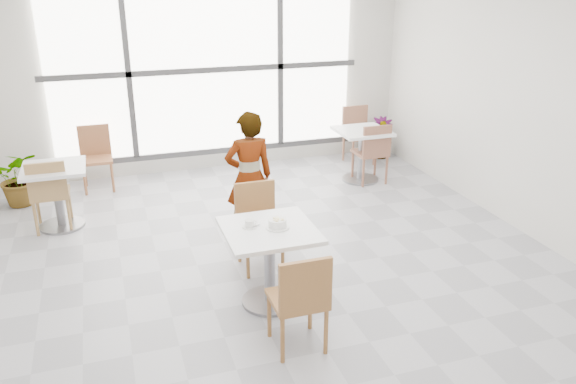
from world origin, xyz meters
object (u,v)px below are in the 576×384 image
object	(u,v)px
bg_table_right	(362,148)
plant_right	(381,138)
coffee_cup	(250,224)
bg_chair_right_near	(373,150)
bg_chair_right_far	(357,131)
chair_near	(301,297)
person	(249,177)
bg_table_left	(57,188)
main_table	(269,251)
oatmeal_bowl	(277,223)
bg_chair_left_near	(49,191)
plant_left	(20,177)
bg_chair_left_far	(96,153)
chair_far	(258,219)

from	to	relation	value
bg_table_right	plant_right	distance (m)	1.18
coffee_cup	bg_chair_right_near	xyz separation A→B (m)	(2.42, 2.47, -0.28)
coffee_cup	bg_chair_right_near	distance (m)	3.47
bg_chair_right_far	chair_near	bearing A→B (deg)	-119.70
person	plant_right	xyz separation A→B (m)	(2.75, 2.23, -0.41)
bg_chair_right_far	plant_right	size ratio (longest dim) A/B	1.33
person	bg_table_right	distance (m)	2.42
person	bg_chair_right_far	distance (m)	3.17
bg_table_left	plant_right	size ratio (longest dim) A/B	1.15
bg_chair_right_near	main_table	bearing A→B (deg)	48.33
oatmeal_bowl	bg_table_right	world-z (taller)	oatmeal_bowl
bg_chair_left_near	bg_chair_right_far	xyz separation A→B (m)	(4.43, 1.26, 0.00)
plant_right	coffee_cup	bearing A→B (deg)	-131.14
coffee_cup	plant_left	xyz separation A→B (m)	(-2.21, 3.19, -0.41)
bg_table_left	plant_right	world-z (taller)	bg_table_left
plant_left	person	bearing A→B (deg)	-36.62
coffee_cup	bg_table_left	bearing A→B (deg)	126.92
coffee_cup	bg_chair_right_far	world-z (taller)	bg_chair_right_far
person	bg_chair_left_far	bearing A→B (deg)	-54.98
main_table	person	distance (m)	1.40
oatmeal_bowl	bg_chair_right_far	bearing A→B (deg)	55.86
oatmeal_bowl	bg_chair_left_far	world-z (taller)	bg_chair_left_far
chair_near	bg_chair_left_near	world-z (taller)	same
bg_chair_right_near	plant_right	bearing A→B (deg)	-122.03
oatmeal_bowl	bg_table_right	size ratio (longest dim) A/B	0.28
bg_chair_left_near	plant_right	size ratio (longest dim) A/B	1.33
bg_table_left	chair_near	bearing A→B (deg)	-58.75
bg_table_left	bg_chair_right_near	distance (m)	4.15
chair_far	bg_chair_left_far	size ratio (longest dim) A/B	1.00
bg_chair_left_far	plant_right	world-z (taller)	bg_chair_left_far
main_table	bg_chair_right_near	distance (m)	3.41
chair_near	bg_chair_right_far	world-z (taller)	same
chair_far	oatmeal_bowl	size ratio (longest dim) A/B	4.14
bg_chair_left_near	bg_chair_right_far	distance (m)	4.61
bg_table_right	main_table	bearing A→B (deg)	-128.64
bg_chair_left_far	bg_chair_right_near	world-z (taller)	same
chair_far	plant_right	xyz separation A→B (m)	(2.83, 2.86, -0.17)
chair_near	bg_table_right	size ratio (longest dim) A/B	1.16
oatmeal_bowl	chair_far	bearing A→B (deg)	87.94
plant_left	plant_right	world-z (taller)	plant_left
bg_chair_left_far	plant_right	distance (m)	4.36
oatmeal_bowl	bg_chair_left_far	bearing A→B (deg)	112.47
chair_far	person	world-z (taller)	person
chair_far	bg_chair_right_far	bearing A→B (deg)	49.49
main_table	bg_chair_left_near	world-z (taller)	bg_chair_left_near
person	bg_table_right	bearing A→B (deg)	-146.66
main_table	bg_table_left	distance (m)	3.02
chair_near	bg_chair_right_near	world-z (taller)	same
bg_table_right	plant_left	world-z (taller)	bg_table_right
bg_table_left	bg_chair_right_near	bearing A→B (deg)	2.46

